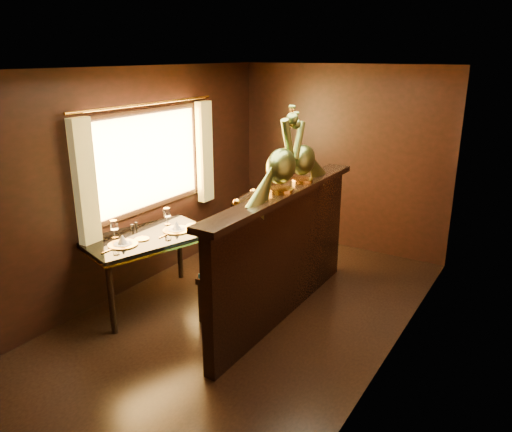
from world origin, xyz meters
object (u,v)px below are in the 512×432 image
object	(u,v)px
chair_right	(268,234)
peacock_left	(281,151)
chair_left	(238,256)
peacock_right	(303,147)
dining_table	(147,242)

from	to	relation	value
chair_right	peacock_left	bearing A→B (deg)	-38.68
chair_right	chair_left	bearing A→B (deg)	-65.59
chair_right	peacock_right	size ratio (longest dim) A/B	1.63
dining_table	peacock_left	distance (m)	1.78
peacock_left	peacock_right	distance (m)	0.46
chair_left	peacock_left	distance (m)	1.13
peacock_right	chair_left	bearing A→B (deg)	-116.99
peacock_left	peacock_right	bearing A→B (deg)	90.00
chair_left	peacock_right	distance (m)	1.28
dining_table	chair_right	bearing A→B (deg)	70.18
chair_right	peacock_right	xyz separation A→B (m)	(0.53, -0.21, 1.10)
dining_table	peacock_left	bearing A→B (deg)	35.10
chair_left	peacock_left	xyz separation A→B (m)	(0.35, 0.22, 1.06)
chair_right	peacock_left	distance (m)	1.42
peacock_left	peacock_right	world-z (taller)	peacock_left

